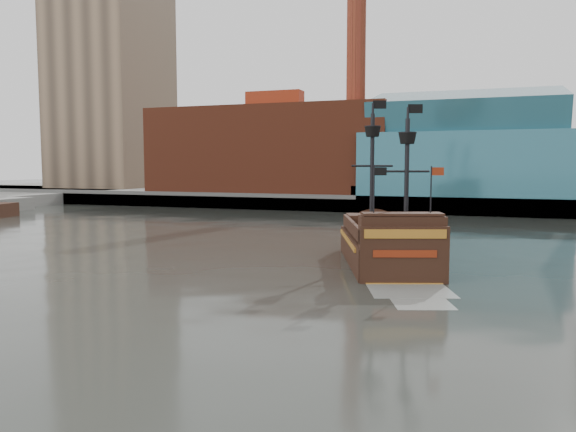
% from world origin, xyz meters
% --- Properties ---
extents(ground, '(400.00, 400.00, 0.00)m').
position_xyz_m(ground, '(0.00, 0.00, 0.00)').
color(ground, '#272A25').
rests_on(ground, ground).
extents(promenade_far, '(220.00, 60.00, 2.00)m').
position_xyz_m(promenade_far, '(0.00, 92.00, 1.00)').
color(promenade_far, slate).
rests_on(promenade_far, ground).
extents(seawall, '(220.00, 1.00, 2.60)m').
position_xyz_m(seawall, '(0.00, 62.50, 1.30)').
color(seawall, '#4C4C49').
rests_on(seawall, ground).
extents(skyline, '(149.00, 45.00, 62.00)m').
position_xyz_m(skyline, '(5.21, 84.56, 24.55)').
color(skyline, '#7E644B').
rests_on(skyline, promenade_far).
extents(pirate_ship, '(10.48, 17.86, 12.83)m').
position_xyz_m(pirate_ship, '(7.30, 19.34, 1.16)').
color(pirate_ship, black).
rests_on(pirate_ship, ground).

